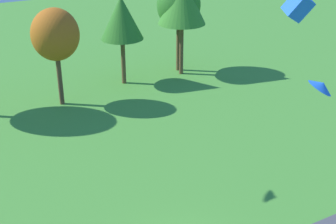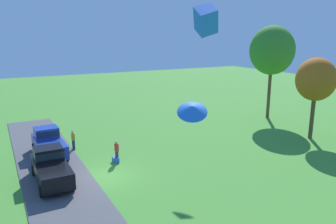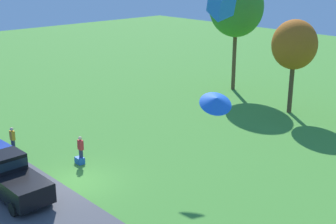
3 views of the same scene
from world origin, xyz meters
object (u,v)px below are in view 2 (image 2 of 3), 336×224
object	(u,v)px
car_pickup_near_entrance	(51,166)
tree_right_of_center	(316,80)
cooler_box	(116,160)
kite_box_high_left	(206,20)
person_beside_suv	(117,151)
tree_left_of_center	(272,51)
kite_delta_low_drifter	(192,109)
car_pickup_far_end	(49,143)
person_on_lawn	(73,140)

from	to	relation	value
car_pickup_near_entrance	tree_right_of_center	size ratio (longest dim) A/B	0.68
cooler_box	kite_box_high_left	world-z (taller)	kite_box_high_left
kite_box_high_left	person_beside_suv	bearing A→B (deg)	-174.04
tree_left_of_center	kite_delta_low_drifter	xyz separation A→B (m)	(15.56, -20.26, -1.39)
tree_left_of_center	cooler_box	bearing A→B (deg)	-76.50
kite_delta_low_drifter	kite_box_high_left	xyz separation A→B (m)	(-0.95, 1.23, 3.71)
tree_left_of_center	kite_delta_low_drifter	bearing A→B (deg)	-52.48
tree_right_of_center	kite_box_high_left	distance (m)	18.71
car_pickup_far_end	car_pickup_near_entrance	bearing A→B (deg)	-7.06
car_pickup_far_end	car_pickup_near_entrance	size ratio (longest dim) A/B	1.01
person_on_lawn	kite_box_high_left	world-z (taller)	kite_box_high_left
car_pickup_near_entrance	person_beside_suv	size ratio (longest dim) A/B	2.93
tree_right_of_center	cooler_box	xyz separation A→B (m)	(-2.85, -17.90, -5.24)
person_on_lawn	tree_left_of_center	world-z (taller)	tree_left_of_center
cooler_box	kite_delta_low_drifter	distance (m)	12.32
person_on_lawn	cooler_box	distance (m)	4.82
cooler_box	person_on_lawn	bearing A→B (deg)	-153.19
car_pickup_far_end	cooler_box	world-z (taller)	car_pickup_far_end
kite_delta_low_drifter	kite_box_high_left	size ratio (longest dim) A/B	1.15
person_on_lawn	kite_box_high_left	bearing A→B (deg)	13.13
person_on_lawn	tree_left_of_center	size ratio (longest dim) A/B	0.16
cooler_box	kite_delta_low_drifter	bearing A→B (deg)	-0.57
person_beside_suv	kite_box_high_left	xyz separation A→B (m)	(9.75, 1.02, 9.10)
car_pickup_near_entrance	person_beside_suv	distance (m)	5.04
tree_right_of_center	cooler_box	world-z (taller)	tree_right_of_center
tree_right_of_center	tree_left_of_center	bearing A→B (deg)	163.64
tree_left_of_center	tree_right_of_center	world-z (taller)	tree_left_of_center
tree_left_of_center	kite_box_high_left	world-z (taller)	kite_box_high_left
car_pickup_near_entrance	person_on_lawn	xyz separation A→B (m)	(-5.50, 2.63, -0.23)
car_pickup_far_end	tree_left_of_center	xyz separation A→B (m)	(-1.05, 24.32, 6.55)
car_pickup_far_end	person_on_lawn	distance (m)	2.07
tree_left_of_center	tree_right_of_center	xyz separation A→B (m)	(7.69, -2.26, -2.21)
car_pickup_far_end	tree_right_of_center	bearing A→B (deg)	73.24
person_on_lawn	car_pickup_near_entrance	bearing A→B (deg)	-25.56
person_beside_suv	kite_delta_low_drifter	world-z (taller)	kite_delta_low_drifter
person_beside_suv	tree_right_of_center	bearing A→B (deg)	80.96
car_pickup_near_entrance	kite_box_high_left	size ratio (longest dim) A/B	4.41
kite_box_high_left	car_pickup_near_entrance	bearing A→B (deg)	-145.30
kite_delta_low_drifter	person_on_lawn	bearing A→B (deg)	-172.22
person_on_lawn	kite_box_high_left	size ratio (longest dim) A/B	1.50
person_on_lawn	kite_box_high_left	distance (m)	17.04
car_pickup_far_end	tree_left_of_center	world-z (taller)	tree_left_of_center
tree_left_of_center	cooler_box	distance (m)	22.03
tree_left_of_center	cooler_box	world-z (taller)	tree_left_of_center
tree_right_of_center	person_on_lawn	bearing A→B (deg)	-109.52
person_beside_suv	kite_box_high_left	distance (m)	13.38
person_on_lawn	tree_right_of_center	bearing A→B (deg)	70.48
car_pickup_near_entrance	kite_box_high_left	distance (m)	13.65
car_pickup_near_entrance	tree_left_of_center	world-z (taller)	tree_left_of_center
car_pickup_near_entrance	tree_right_of_center	bearing A→B (deg)	85.95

